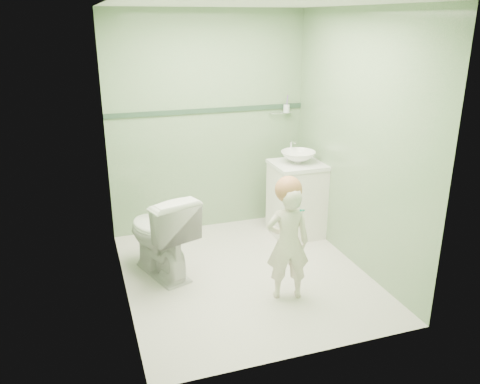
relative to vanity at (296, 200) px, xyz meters
name	(u,v)px	position (x,y,z in m)	size (l,w,h in m)	color
ground	(245,274)	(-0.84, -0.70, -0.40)	(2.50, 2.50, 0.00)	beige
room_shell	(246,152)	(-0.84, -0.70, 0.80)	(2.50, 2.54, 2.40)	#7AA575
trim_stripe	(208,111)	(-0.84, 0.54, 0.95)	(2.20, 0.02, 0.05)	#2C4735
vanity	(296,200)	(0.00, 0.00, 0.00)	(0.52, 0.50, 0.80)	white
counter	(298,165)	(0.00, 0.00, 0.41)	(0.54, 0.52, 0.04)	white
basin	(298,157)	(0.00, 0.00, 0.49)	(0.37, 0.37, 0.13)	white
faucet	(291,146)	(0.00, 0.19, 0.57)	(0.03, 0.13, 0.18)	silver
cup_holder	(286,109)	(0.05, 0.48, 0.93)	(0.26, 0.07, 0.21)	silver
toilet	(160,234)	(-1.58, -0.42, 0.01)	(0.46, 0.80, 0.82)	white
toddler	(288,243)	(-0.62, -1.17, 0.11)	(0.37, 0.24, 1.01)	beige
hair_cap	(289,189)	(-0.62, -1.14, 0.58)	(0.23, 0.23, 0.23)	#B37249
teal_toothbrush	(301,210)	(-0.58, -1.31, 0.46)	(0.11, 0.14, 0.08)	#0A8D7C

